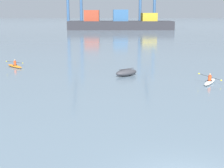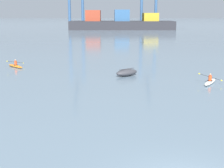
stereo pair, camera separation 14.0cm
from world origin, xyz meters
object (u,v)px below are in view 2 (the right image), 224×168
(container_barge, at_px, (121,23))
(kayak_orange, at_px, (15,66))
(capsized_dinghy, at_px, (127,73))
(kayak_white, at_px, (210,82))

(container_barge, bearing_deg, kayak_orange, -99.97)
(capsized_dinghy, bearing_deg, kayak_orange, 156.36)
(container_barge, xyz_separation_m, kayak_orange, (-16.05, -91.29, -2.42))
(container_barge, distance_m, kayak_orange, 92.72)
(capsized_dinghy, distance_m, kayak_white, 8.43)
(container_barge, height_order, capsized_dinghy, container_barge)
(container_barge, xyz_separation_m, kayak_white, (4.69, -100.77, -2.42))
(kayak_white, bearing_deg, container_barge, 92.67)
(kayak_orange, xyz_separation_m, kayak_white, (20.74, -9.49, 0.00))
(container_barge, height_order, kayak_orange, container_barge)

